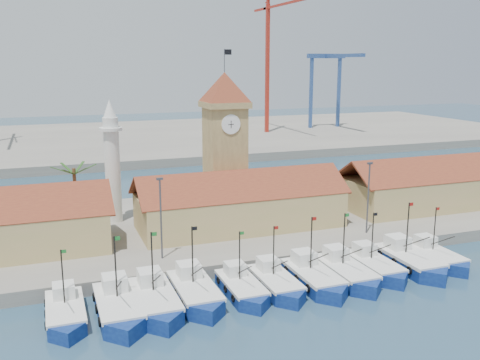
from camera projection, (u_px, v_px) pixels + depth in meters
name	position (u px, v px, depth m)	size (l,w,h in m)	color
ground	(311.00, 299.00, 51.77)	(400.00, 400.00, 0.00)	#1C3B4D
quay	(230.00, 223.00, 73.61)	(140.00, 32.00, 1.50)	gray
terminal	(132.00, 139.00, 152.41)	(240.00, 80.00, 2.00)	gray
boat_0	(66.00, 314.00, 47.14)	(3.28, 8.98, 6.80)	navy
boat_1	(119.00, 309.00, 47.88)	(3.75, 10.28, 7.78)	navy
boat_2	(156.00, 302.00, 49.23)	(3.72, 10.20, 7.72)	navy
boat_3	(196.00, 294.00, 51.13)	(3.68, 10.09, 7.63)	navy
boat_4	(242.00, 289.00, 52.37)	(3.25, 8.89, 6.73)	navy
boat_5	(277.00, 284.00, 53.52)	(3.33, 9.13, 6.91)	navy
boat_6	(314.00, 279.00, 54.67)	(3.63, 9.93, 7.51)	navy
boat_7	(347.00, 274.00, 56.02)	(3.62, 9.91, 7.50)	navy
boat_8	(375.00, 267.00, 57.85)	(3.39, 9.29, 7.03)	navy
boat_9	(411.00, 262.00, 59.12)	(3.78, 10.35, 7.83)	navy
boat_10	(437.00, 258.00, 60.75)	(3.29, 9.01, 6.82)	navy
hall_center	(240.00, 208.00, 69.25)	(27.04, 10.13, 7.61)	tan
hall_right	(440.00, 188.00, 80.01)	(31.20, 10.13, 7.61)	tan
clock_tower	(225.00, 141.00, 73.03)	(5.80, 5.80, 22.70)	tan
minaret	(112.00, 161.00, 70.30)	(3.00, 3.00, 16.30)	silver
palm_tree	(75.00, 193.00, 67.54)	(5.60, 5.03, 8.39)	brown
lamp_posts	(268.00, 204.00, 61.55)	(80.70, 0.25, 9.03)	#3F3F44
crane_red_right	(270.00, 49.00, 154.34)	(1.00, 33.81, 43.84)	#A62619
gantry	(331.00, 71.00, 166.11)	(13.00, 22.00, 23.20)	#2D4C8A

